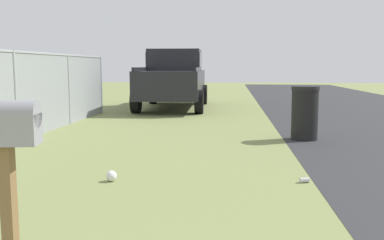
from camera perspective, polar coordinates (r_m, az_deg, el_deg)
mailbox at (r=3.31m, az=-23.66°, el=-1.98°), size 0.26×0.50×1.25m
pickup_truck at (r=15.38m, az=-2.43°, el=5.77°), size 5.26×2.37×2.09m
trash_bin at (r=8.93m, az=14.79°, el=0.92°), size 0.55×0.55×1.09m
litter_bag_midfield_b at (r=5.69m, az=-10.69°, el=-7.35°), size 0.14×0.14×0.14m
litter_can_far_scatter at (r=5.72m, az=14.75°, el=-7.75°), size 0.09×0.13×0.07m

